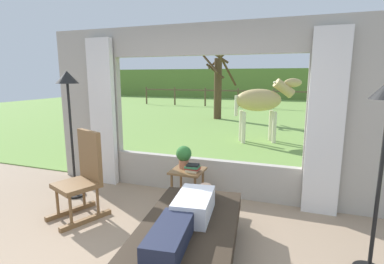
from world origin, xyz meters
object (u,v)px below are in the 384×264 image
at_px(pasture_tree, 218,85).
at_px(recliner_sofa, 189,241).
at_px(reclining_person, 187,215).
at_px(rocking_chair, 83,175).
at_px(potted_plant, 184,155).
at_px(side_table, 188,176).
at_px(book_stack, 192,168).
at_px(horse, 262,101).
at_px(floor_lamp_left, 68,96).

bearing_deg(pasture_tree, recliner_sofa, -76.54).
bearing_deg(reclining_person, rocking_chair, 154.61).
bearing_deg(potted_plant, reclining_person, -67.43).
distance_m(rocking_chair, potted_plant, 1.36).
distance_m(rocking_chair, side_table, 1.38).
xyz_separation_m(book_stack, pasture_tree, (-1.92, 8.46, 0.87)).
xyz_separation_m(side_table, book_stack, (0.09, -0.06, 0.15)).
height_order(recliner_sofa, horse, horse).
relative_size(side_table, horse, 0.29).
distance_m(recliner_sofa, pasture_tree, 9.98).
bearing_deg(reclining_person, potted_plant, 105.13).
height_order(floor_lamp_left, horse, floor_lamp_left).
bearing_deg(book_stack, side_table, 148.61).
bearing_deg(pasture_tree, horse, -59.89).
distance_m(reclining_person, book_stack, 1.28).
distance_m(recliner_sofa, book_stack, 1.29).
bearing_deg(book_stack, horse, 85.48).
height_order(recliner_sofa, pasture_tree, pasture_tree).
bearing_deg(pasture_tree, side_table, -77.72).
height_order(potted_plant, pasture_tree, pasture_tree).
distance_m(floor_lamp_left, horse, 5.24).
height_order(rocking_chair, side_table, rocking_chair).
bearing_deg(recliner_sofa, pasture_tree, 96.02).
relative_size(rocking_chair, horse, 0.63).
distance_m(recliner_sofa, floor_lamp_left, 2.73).
bearing_deg(rocking_chair, pasture_tree, 116.51).
relative_size(reclining_person, horse, 0.80).
bearing_deg(horse, book_stack, -27.08).
relative_size(rocking_chair, side_table, 2.15).
relative_size(side_table, floor_lamp_left, 0.28).
height_order(potted_plant, book_stack, potted_plant).
relative_size(book_stack, floor_lamp_left, 0.11).
height_order(reclining_person, side_table, reclining_person).
distance_m(horse, pasture_tree, 4.55).
bearing_deg(floor_lamp_left, pasture_tree, 90.65).
height_order(recliner_sofa, reclining_person, reclining_person).
relative_size(recliner_sofa, rocking_chair, 1.61).
distance_m(rocking_chair, pasture_tree, 9.22).
relative_size(reclining_person, side_table, 2.76).
bearing_deg(horse, potted_plant, -29.40).
relative_size(floor_lamp_left, pasture_tree, 0.61).
relative_size(recliner_sofa, floor_lamp_left, 0.96).
bearing_deg(potted_plant, rocking_chair, -142.89).
relative_size(side_table, pasture_tree, 0.17).
bearing_deg(potted_plant, floor_lamp_left, -168.40).
bearing_deg(floor_lamp_left, potted_plant, 11.60).
distance_m(recliner_sofa, rocking_chair, 1.73).
distance_m(reclining_person, potted_plant, 1.46).
distance_m(recliner_sofa, side_table, 1.34).
bearing_deg(pasture_tree, rocking_chair, -85.78).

